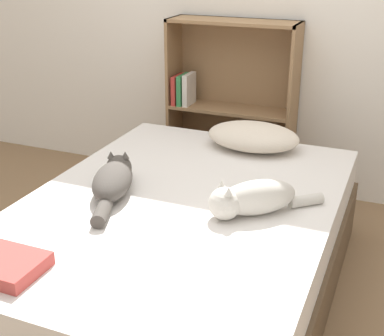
% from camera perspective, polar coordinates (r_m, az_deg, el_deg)
% --- Properties ---
extents(ground_plane, '(8.00, 8.00, 0.00)m').
position_cam_1_polar(ground_plane, '(2.61, -1.23, -13.57)').
color(ground_plane, '#846647').
extents(bed, '(1.35, 1.90, 0.51)m').
position_cam_1_polar(bed, '(2.47, -1.28, -8.88)').
color(bed, brown).
rests_on(bed, ground_plane).
extents(pillow, '(0.50, 0.34, 0.14)m').
position_cam_1_polar(pillow, '(2.93, 6.54, 3.38)').
color(pillow, beige).
rests_on(pillow, bed).
extents(cat_light, '(0.43, 0.38, 0.16)m').
position_cam_1_polar(cat_light, '(2.21, 6.30, -3.30)').
color(cat_light, beige).
rests_on(cat_light, bed).
extents(cat_dark, '(0.28, 0.53, 0.15)m').
position_cam_1_polar(cat_dark, '(2.42, -8.40, -1.25)').
color(cat_dark, '#47423D').
rests_on(cat_dark, bed).
extents(bookshelf, '(0.82, 0.26, 1.12)m').
position_cam_1_polar(bookshelf, '(3.53, 4.14, 6.64)').
color(bookshelf, '#8E6B47').
rests_on(bookshelf, ground_plane).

